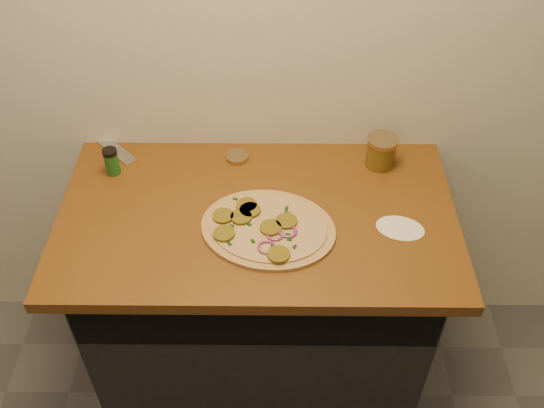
{
  "coord_description": "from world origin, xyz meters",
  "views": [
    {
      "loc": [
        0.06,
        0.12,
        2.18
      ],
      "look_at": [
        0.05,
        1.4,
        0.95
      ],
      "focal_mm": 40.0,
      "sensor_mm": 36.0,
      "label": 1
    }
  ],
  "objects_px": {
    "pizza": "(267,228)",
    "chefs_knife": "(99,136)",
    "salsa_jar": "(381,152)",
    "spice_shaker": "(112,161)"
  },
  "relations": [
    {
      "from": "chefs_knife",
      "to": "salsa_jar",
      "type": "bearing_deg",
      "value": -8.02
    },
    {
      "from": "salsa_jar",
      "to": "pizza",
      "type": "bearing_deg",
      "value": -140.34
    },
    {
      "from": "salsa_jar",
      "to": "spice_shaker",
      "type": "height_order",
      "value": "salsa_jar"
    },
    {
      "from": "pizza",
      "to": "salsa_jar",
      "type": "xyz_separation_m",
      "value": [
        0.36,
        0.3,
        0.04
      ]
    },
    {
      "from": "pizza",
      "to": "chefs_knife",
      "type": "height_order",
      "value": "pizza"
    },
    {
      "from": "pizza",
      "to": "salsa_jar",
      "type": "bearing_deg",
      "value": 39.66
    },
    {
      "from": "pizza",
      "to": "salsa_jar",
      "type": "height_order",
      "value": "salsa_jar"
    },
    {
      "from": "pizza",
      "to": "salsa_jar",
      "type": "relative_size",
      "value": 4.41
    },
    {
      "from": "chefs_knife",
      "to": "spice_shaker",
      "type": "relative_size",
      "value": 2.81
    },
    {
      "from": "pizza",
      "to": "spice_shaker",
      "type": "bearing_deg",
      "value": 153.05
    }
  ]
}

